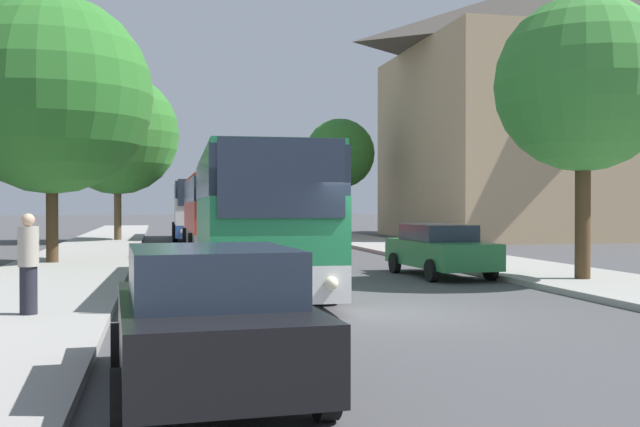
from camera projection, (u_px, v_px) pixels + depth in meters
ground_plane at (384, 316)px, 14.09m from camera, size 300.00×300.00×0.00m
building_right_background at (556, 108)px, 48.46m from camera, size 19.38×15.80×16.77m
bus_front at (254, 218)px, 18.49m from camera, size 3.08×10.47×3.32m
bus_middle at (218, 212)px, 32.58m from camera, size 2.85×10.77×3.29m
bus_rear at (195, 209)px, 45.34m from camera, size 2.81×10.32×3.51m
parked_car_left_curb at (210, 319)px, 8.21m from camera, size 2.29×4.38×1.63m
parked_car_right_near at (440, 249)px, 21.86m from camera, size 2.11×4.62×1.52m
pedestrian_waiting_near at (28, 263)px, 13.22m from camera, size 0.36×0.36×1.79m
tree_left_near at (117, 134)px, 41.57m from camera, size 6.77×6.77×9.29m
tree_left_far at (52, 95)px, 25.24m from camera, size 6.74×6.74×9.04m
tree_right_near at (340, 154)px, 48.95m from camera, size 4.55×4.55×7.60m
tree_right_mid at (583, 84)px, 19.61m from camera, size 4.62×4.62×7.43m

